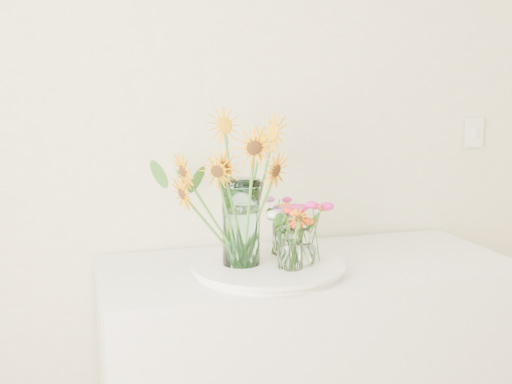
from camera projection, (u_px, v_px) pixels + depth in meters
The scene contains 10 objects.
counter at pixel (306, 384), 2.28m from camera, with size 1.40×0.60×0.90m, color white.
tray at pixel (268, 268), 2.08m from camera, with size 0.48×0.48×0.03m, color white.
mason_jar at pixel (241, 223), 2.05m from camera, with size 0.12×0.12×0.28m, color #AEE5DB.
sunflower_bouquet at pixel (241, 187), 2.03m from camera, with size 0.76×0.76×0.51m, color #FCA805, non-canonical shape.
small_vase_a at pixel (290, 249), 2.01m from camera, with size 0.08×0.08×0.14m, color white.
wildflower_posy_a at pixel (290, 235), 2.00m from camera, with size 0.19×0.19×0.23m, color #F35615, non-canonical shape.
small_vase_b at pixel (306, 246), 2.07m from camera, with size 0.08×0.08×0.12m, color white, non-canonical shape.
wildflower_posy_b at pixel (306, 233), 2.07m from camera, with size 0.21×0.21×0.21m, color #F35615, non-canonical shape.
small_vase_c at pixel (282, 239), 2.18m from camera, with size 0.06×0.06×0.11m, color white.
wildflower_posy_c at pixel (282, 226), 2.17m from camera, with size 0.18×0.18×0.20m, color #F35615, non-canonical shape.
Camera 1 is at (-1.00, -0.05, 1.52)m, focal length 45.00 mm.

